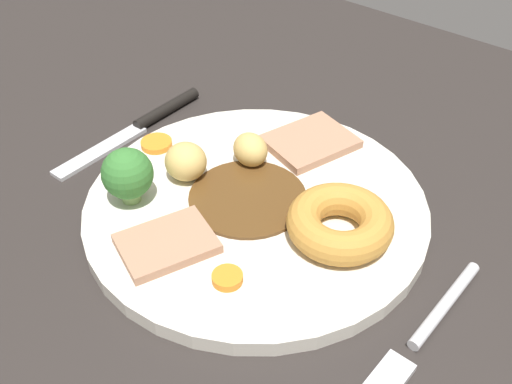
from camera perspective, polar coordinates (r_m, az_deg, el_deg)
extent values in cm
cube|color=#2B2623|center=(53.30, 1.66, -2.86)|extent=(120.00, 84.00, 3.60)
cylinder|color=silver|center=(50.96, 0.00, -1.46)|extent=(28.93, 28.93, 1.40)
cylinder|color=#563819|center=(50.63, -0.79, -0.53)|extent=(10.05, 10.05, 0.30)
cube|color=tan|center=(46.74, -8.48, -4.87)|extent=(7.52, 8.55, 0.80)
cube|color=tan|center=(56.88, 5.16, 4.79)|extent=(8.19, 9.20, 0.80)
torus|color=#C68938|center=(46.99, 7.99, -2.92)|extent=(8.39, 8.39, 2.69)
ellipsoid|color=#D8B260|center=(52.41, -6.69, 2.91)|extent=(4.53, 4.46, 3.33)
ellipsoid|color=#D8B260|center=(53.80, -0.54, 4.06)|extent=(4.39, 4.05, 2.94)
cylinder|color=orange|center=(57.38, -9.44, 4.57)|extent=(2.94, 2.94, 0.56)
cylinder|color=orange|center=(43.98, -2.74, -8.16)|extent=(2.30, 2.30, 0.63)
cylinder|color=#8CB766|center=(51.33, -11.81, -0.15)|extent=(1.60, 1.60, 1.30)
sphere|color=#387A33|center=(50.00, -12.14, 1.74)|extent=(4.29, 4.29, 4.29)
cylinder|color=silver|center=(46.06, 17.56, -10.13)|extent=(0.99, 9.51, 0.90)
cube|color=silver|center=(41.27, 12.21, -17.29)|extent=(2.04, 4.52, 0.60)
cylinder|color=black|center=(64.43, -8.47, 7.85)|extent=(1.29, 8.51, 1.20)
cube|color=silver|center=(60.11, -14.57, 3.82)|extent=(1.82, 10.52, 0.40)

